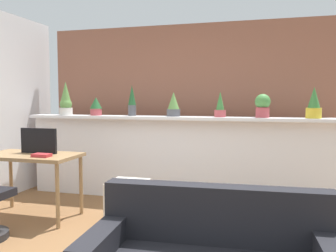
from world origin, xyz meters
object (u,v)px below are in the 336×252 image
Objects in this scene: potted_plant_4 at (220,106)px; desk at (31,161)px; side_cube_shelf at (128,204)px; potted_plant_6 at (314,104)px; book_on_desk at (42,155)px; tv_monitor at (39,141)px; potted_plant_1 at (96,106)px; potted_plant_5 at (263,105)px; potted_plant_0 at (66,101)px; potted_plant_3 at (174,105)px; potted_plant_2 at (132,101)px.

desk is (-2.07, -1.07, -0.64)m from potted_plant_4.
potted_plant_6 is at bearing 28.20° from side_cube_shelf.
tv_monitor is at bearing 130.76° from book_on_desk.
potted_plant_1 reaches higher than desk.
potted_plant_4 is at bearing 33.51° from book_on_desk.
potted_plant_0 is at bearing -179.04° from potted_plant_5.
desk is 5.59× the size of book_on_desk.
potted_plant_5 is (0.53, 0.02, 0.01)m from potted_plant_4.
potted_plant_0 is 0.97× the size of side_cube_shelf.
potted_plant_5 is 0.59× the size of side_cube_shelf.
potted_plant_3 reaches higher than side_cube_shelf.
potted_plant_1 is 1.76m from potted_plant_4.
side_cube_shelf is (1.16, -0.08, -0.65)m from tv_monitor.
potted_plant_0 is 2.77m from potted_plant_5.
tv_monitor is (-2.55, -1.01, -0.41)m from potted_plant_5.
potted_plant_5 is at bearing -0.15° from potted_plant_2.
tv_monitor is (-3.15, -0.99, -0.43)m from potted_plant_6.
book_on_desk is at bearing -146.49° from potted_plant_4.
potted_plant_3 is at bearing 78.00° from side_cube_shelf.
potted_plant_4 is at bearing 0.24° from potted_plant_1.
desk is at bearing -179.87° from side_cube_shelf.
potted_plant_5 is 2.72m from book_on_desk.
potted_plant_5 is (2.29, 0.03, 0.02)m from potted_plant_1.
potted_plant_6 is 3.33m from tv_monitor.
side_cube_shelf is at bearing -37.20° from potted_plant_0.
book_on_desk is (-0.60, -1.24, -0.60)m from potted_plant_2.
potted_plant_4 is 2.25m from book_on_desk.
potted_plant_5 is (2.77, 0.05, -0.05)m from potted_plant_0.
potted_plant_0 is 2.06m from side_cube_shelf.
potted_plant_5 is at bearing 22.84° from desk.
potted_plant_6 is (2.89, 0.01, 0.04)m from potted_plant_1.
book_on_desk is at bearing -171.60° from side_cube_shelf.
potted_plant_2 is 1.44× the size of potted_plant_5.
potted_plant_1 is 1.32× the size of book_on_desk.
desk is (-0.30, -1.06, -0.63)m from potted_plant_1.
book_on_desk reaches higher than desk.
desk is 1.27m from side_cube_shelf.
potted_plant_0 reaches higher than potted_plant_3.
side_cube_shelf is (1.20, 0.00, -0.42)m from desk.
potted_plant_2 reaches higher than potted_plant_1.
potted_plant_0 is 1.87× the size of potted_plant_1.
book_on_desk is (0.41, -1.19, -0.60)m from potted_plant_0.
potted_plant_3 is 1.80m from book_on_desk.
potted_plant_2 is at bearing 64.17° from book_on_desk.
potted_plant_2 is at bearing 179.32° from potted_plant_6.
potted_plant_2 is 0.39× the size of desk.
side_cube_shelf is at bearing -71.49° from potted_plant_2.
tv_monitor is at bearing 58.48° from desk.
desk is at bearing -105.88° from potted_plant_1.
potted_plant_4 is 1.73m from side_cube_shelf.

